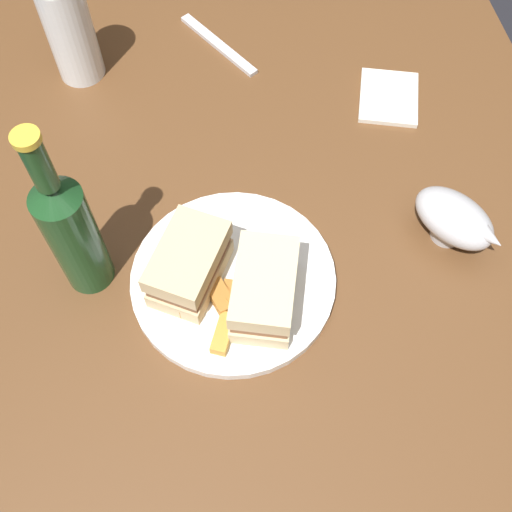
# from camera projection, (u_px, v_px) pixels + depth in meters

# --- Properties ---
(ground_plane) EXTENTS (6.00, 6.00, 0.00)m
(ground_plane) POSITION_uv_depth(u_px,v_px,m) (269.00, 405.00, 1.49)
(ground_plane) COLOR black
(dining_table) EXTENTS (1.22, 0.92, 0.73)m
(dining_table) POSITION_uv_depth(u_px,v_px,m) (272.00, 350.00, 1.17)
(dining_table) COLOR brown
(dining_table) RESTS_ON ground
(plate) EXTENTS (0.27, 0.27, 0.01)m
(plate) POSITION_uv_depth(u_px,v_px,m) (233.00, 279.00, 0.83)
(plate) COLOR white
(plate) RESTS_ON dining_table
(sandwich_half_left) EXTENTS (0.14, 0.12, 0.07)m
(sandwich_half_left) POSITION_uv_depth(u_px,v_px,m) (189.00, 265.00, 0.79)
(sandwich_half_left) COLOR #CCB284
(sandwich_half_left) RESTS_ON plate
(sandwich_half_right) EXTENTS (0.14, 0.11, 0.07)m
(sandwich_half_right) POSITION_uv_depth(u_px,v_px,m) (264.00, 290.00, 0.77)
(sandwich_half_right) COLOR beige
(sandwich_half_right) RESTS_ON plate
(potato_wedge_front) EXTENTS (0.05, 0.05, 0.02)m
(potato_wedge_front) POSITION_uv_depth(u_px,v_px,m) (213.00, 290.00, 0.80)
(potato_wedge_front) COLOR #AD702D
(potato_wedge_front) RESTS_ON plate
(potato_wedge_middle) EXTENTS (0.05, 0.03, 0.02)m
(potato_wedge_middle) POSITION_uv_depth(u_px,v_px,m) (187.00, 296.00, 0.80)
(potato_wedge_middle) COLOR #AD702D
(potato_wedge_middle) RESTS_ON plate
(potato_wedge_back) EXTENTS (0.06, 0.04, 0.02)m
(potato_wedge_back) POSITION_uv_depth(u_px,v_px,m) (223.00, 333.00, 0.77)
(potato_wedge_back) COLOR gold
(potato_wedge_back) RESTS_ON plate
(potato_wedge_left_edge) EXTENTS (0.05, 0.04, 0.02)m
(potato_wedge_left_edge) POSITION_uv_depth(u_px,v_px,m) (245.00, 310.00, 0.79)
(potato_wedge_left_edge) COLOR #AD702D
(potato_wedge_left_edge) RESTS_ON plate
(potato_wedge_right_edge) EXTENTS (0.05, 0.04, 0.02)m
(potato_wedge_right_edge) POSITION_uv_depth(u_px,v_px,m) (221.00, 297.00, 0.80)
(potato_wedge_right_edge) COLOR #AD702D
(potato_wedge_right_edge) RESTS_ON plate
(potato_wedge_stray) EXTENTS (0.04, 0.03, 0.02)m
(potato_wedge_stray) POSITION_uv_depth(u_px,v_px,m) (228.00, 296.00, 0.80)
(potato_wedge_stray) COLOR #AD702D
(potato_wedge_stray) RESTS_ON plate
(pint_glass) EXTENTS (0.07, 0.07, 0.17)m
(pint_glass) POSITION_uv_depth(u_px,v_px,m) (72.00, 36.00, 0.96)
(pint_glass) COLOR white
(pint_glass) RESTS_ON dining_table
(gravy_boat) EXTENTS (0.14, 0.13, 0.07)m
(gravy_boat) POSITION_uv_depth(u_px,v_px,m) (455.00, 219.00, 0.83)
(gravy_boat) COLOR #B7B7BC
(gravy_boat) RESTS_ON dining_table
(cider_bottle) EXTENTS (0.06, 0.06, 0.28)m
(cider_bottle) POSITION_uv_depth(u_px,v_px,m) (71.00, 230.00, 0.74)
(cider_bottle) COLOR #19421E
(cider_bottle) RESTS_ON dining_table
(napkin) EXTENTS (0.13, 0.12, 0.01)m
(napkin) POSITION_uv_depth(u_px,v_px,m) (389.00, 97.00, 0.99)
(napkin) COLOR silver
(napkin) RESTS_ON dining_table
(fork) EXTENTS (0.16, 0.11, 0.01)m
(fork) POSITION_uv_depth(u_px,v_px,m) (218.00, 45.00, 1.05)
(fork) COLOR silver
(fork) RESTS_ON dining_table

